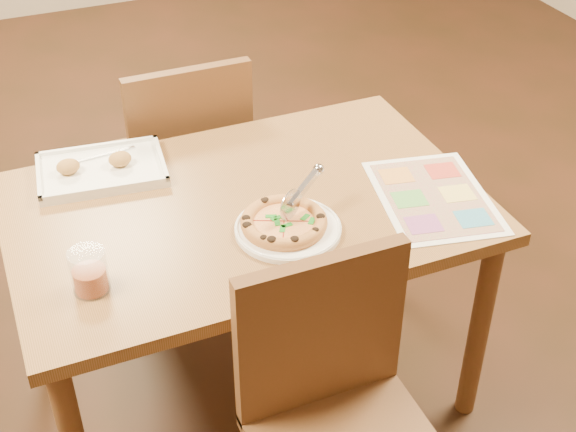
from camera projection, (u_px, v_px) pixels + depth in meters
name	position (u px, v px, depth m)	size (l,w,h in m)	color
dining_table	(246.00, 228.00, 2.28)	(1.30, 0.85, 0.72)	#8E5D39
chair_near	(336.00, 393.00, 1.87)	(0.42, 0.42, 0.47)	brown
chair_far	(186.00, 147.00, 2.77)	(0.42, 0.42, 0.47)	brown
plate	(288.00, 229.00, 2.12)	(0.28, 0.28, 0.02)	white
pizza	(284.00, 222.00, 2.11)	(0.23, 0.23, 0.04)	#E2944D
pizza_cutter	(300.00, 193.00, 2.11)	(0.15, 0.10, 0.10)	silver
appetizer_tray	(101.00, 170.00, 2.34)	(0.39, 0.29, 0.06)	white
glass_tumbler	(89.00, 274.00, 1.90)	(0.09, 0.09, 0.11)	maroon
menu	(433.00, 197.00, 2.25)	(0.30, 0.42, 0.01)	white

